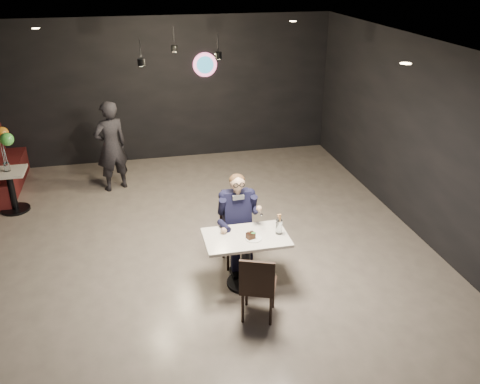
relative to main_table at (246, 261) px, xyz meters
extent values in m
plane|color=gray|center=(-0.50, 0.55, -0.38)|extent=(9.00, 9.00, 0.00)
cube|color=black|center=(-0.50, 2.55, 2.51)|extent=(1.40, 1.20, 0.36)
cube|color=silver|center=(0.00, 0.00, 0.00)|extent=(1.10, 0.70, 0.75)
cube|color=black|center=(0.00, 0.55, 0.09)|extent=(0.42, 0.46, 0.92)
cube|color=black|center=(0.00, -0.67, 0.09)|extent=(0.56, 0.58, 0.92)
cube|color=black|center=(0.00, 0.55, 0.34)|extent=(0.60, 0.80, 1.44)
cylinder|color=white|center=(0.08, -0.09, 0.38)|extent=(0.22, 0.22, 0.01)
cube|color=black|center=(0.04, -0.08, 0.42)|extent=(0.12, 0.11, 0.07)
ellipsoid|color=#297E30|center=(0.08, -0.09, 0.47)|extent=(0.07, 0.04, 0.01)
cylinder|color=silver|center=(0.44, -0.02, 0.47)|extent=(0.09, 0.09, 0.20)
cone|color=tan|center=(0.44, -0.06, 0.61)|extent=(0.07, 0.07, 0.12)
cube|color=#460F14|center=(-3.75, 4.04, 0.14)|extent=(0.51, 2.06, 1.03)
cube|color=silver|center=(-3.45, 3.04, -0.02)|extent=(0.56, 0.56, 0.70)
cylinder|color=silver|center=(-3.45, 3.04, 0.45)|extent=(0.10, 0.10, 0.15)
cube|color=yellow|center=(-3.45, 3.04, 0.86)|extent=(0.40, 0.40, 0.66)
imported|color=black|center=(-1.72, 3.60, 0.48)|extent=(0.74, 0.64, 1.72)
camera|label=1|loc=(-1.35, -5.60, 3.72)|focal=38.00mm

